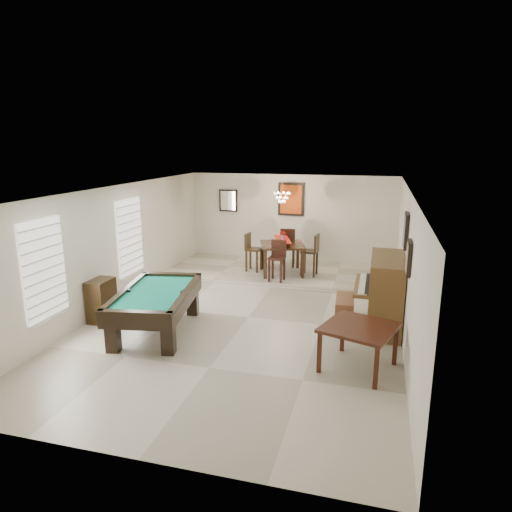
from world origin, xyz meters
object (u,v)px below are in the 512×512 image
at_px(square_table, 358,347).
at_px(flower_vase, 283,235).
at_px(pool_table, 156,312).
at_px(apothecary_chest, 101,300).
at_px(dining_chair_east, 310,255).
at_px(dining_chair_south, 277,261).
at_px(upright_piano, 377,292).
at_px(piano_bench, 344,310).
at_px(dining_table, 282,256).
at_px(dining_chair_west, 254,252).
at_px(dining_chair_north, 288,247).
at_px(chandelier, 282,193).

height_order(square_table, flower_vase, flower_vase).
height_order(pool_table, apothecary_chest, apothecary_chest).
bearing_deg(apothecary_chest, dining_chair_east, 47.52).
distance_m(square_table, dining_chair_south, 4.46).
bearing_deg(upright_piano, piano_bench, 172.60).
height_order(apothecary_chest, flower_vase, flower_vase).
distance_m(dining_table, dining_chair_east, 0.72).
height_order(pool_table, square_table, pool_table).
xyz_separation_m(upright_piano, dining_table, (-2.43, 2.74, -0.12)).
height_order(piano_bench, apothecary_chest, apothecary_chest).
relative_size(dining_chair_south, dining_chair_east, 0.93).
relative_size(flower_vase, dining_chair_west, 0.21).
relative_size(flower_vase, dining_chair_north, 0.20).
bearing_deg(chandelier, dining_chair_east, -16.53).
bearing_deg(flower_vase, upright_piano, -48.41).
bearing_deg(upright_piano, dining_table, 131.59).
distance_m(piano_bench, dining_chair_north, 3.92).
relative_size(square_table, apothecary_chest, 1.21).
xyz_separation_m(square_table, dining_chair_north, (-2.20, 5.36, 0.31)).
distance_m(piano_bench, dining_table, 3.25).
xyz_separation_m(square_table, dining_chair_east, (-1.48, 4.60, 0.31)).
bearing_deg(dining_chair_west, upright_piano, -125.63).
xyz_separation_m(dining_chair_west, dining_chair_east, (1.51, -0.03, 0.04)).
height_order(apothecary_chest, dining_chair_east, dining_chair_east).
relative_size(square_table, piano_bench, 1.16).
distance_m(upright_piano, dining_chair_west, 4.26).
xyz_separation_m(upright_piano, chandelier, (-2.51, 2.99, 1.51)).
xyz_separation_m(piano_bench, dining_chair_south, (-1.82, 1.96, 0.38)).
relative_size(pool_table, chandelier, 3.87).
distance_m(dining_chair_north, dining_chair_west, 1.07).
xyz_separation_m(square_table, apothecary_chest, (-5.05, 0.70, 0.07)).
bearing_deg(square_table, upright_piano, 82.49).
relative_size(dining_table, flower_vase, 5.12).
relative_size(upright_piano, dining_chair_west, 1.63).
relative_size(piano_bench, dining_chair_west, 0.88).
height_order(pool_table, dining_table, dining_table).
relative_size(dining_chair_west, chandelier, 1.70).
bearing_deg(dining_table, piano_bench, -55.45).
xyz_separation_m(dining_chair_north, chandelier, (-0.07, -0.52, 1.54)).
height_order(pool_table, dining_chair_west, dining_chair_west).
relative_size(square_table, dining_chair_north, 0.95).
bearing_deg(square_table, chandelier, 115.13).
bearing_deg(dining_table, pool_table, -110.92).
bearing_deg(chandelier, flower_vase, -72.36).
distance_m(dining_table, dining_chair_west, 0.79).
bearing_deg(dining_chair_west, dining_chair_south, -127.94).
bearing_deg(dining_chair_east, dining_chair_west, -85.23).
xyz_separation_m(dining_chair_east, chandelier, (-0.80, 0.24, 1.53)).
relative_size(upright_piano, dining_chair_east, 1.52).
xyz_separation_m(piano_bench, dining_chair_north, (-1.84, 3.43, 0.42)).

